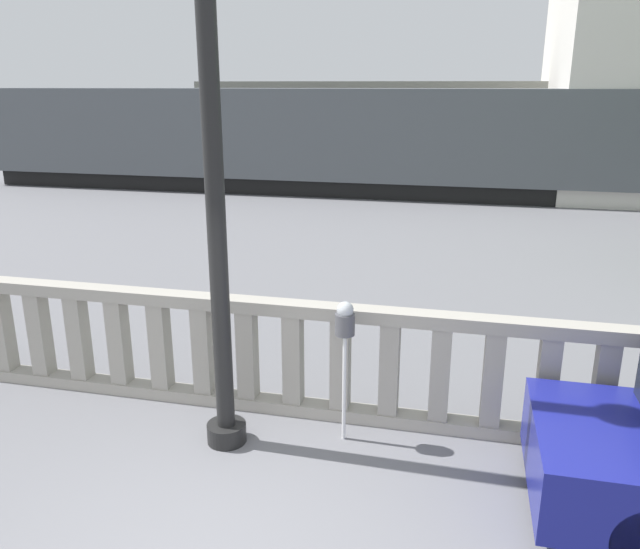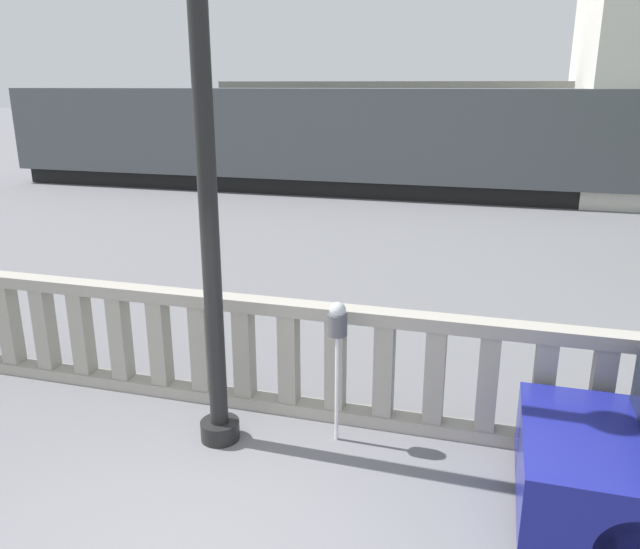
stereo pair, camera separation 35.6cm
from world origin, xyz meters
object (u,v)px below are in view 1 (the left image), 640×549
at_px(lamppost, 211,106).
at_px(parking_meter, 345,328).
at_px(train_far, 492,127).
at_px(train_near, 355,139).

height_order(lamppost, parking_meter, lamppost).
bearing_deg(train_far, lamppost, -98.46).
relative_size(train_near, train_far, 1.10).
distance_m(lamppost, parking_meter, 2.43).
bearing_deg(parking_meter, train_far, 84.62).
height_order(lamppost, train_far, lamppost).
distance_m(parking_meter, train_near, 15.32).
bearing_deg(train_near, lamppost, -84.69).
bearing_deg(parking_meter, train_near, 99.77).
xyz_separation_m(lamppost, train_near, (-1.43, 15.41, -1.56)).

